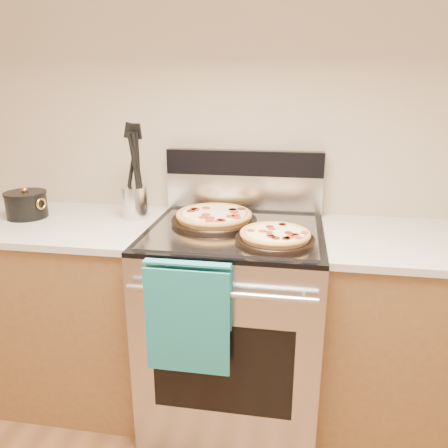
% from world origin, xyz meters
% --- Properties ---
extents(wall_back, '(4.00, 0.00, 4.00)m').
position_xyz_m(wall_back, '(0.00, 2.00, 1.35)').
color(wall_back, tan).
rests_on(wall_back, ground).
extents(range_body, '(0.76, 0.68, 0.90)m').
position_xyz_m(range_body, '(0.00, 1.65, 0.45)').
color(range_body, '#B7B7BC').
rests_on(range_body, ground).
extents(oven_window, '(0.56, 0.01, 0.40)m').
position_xyz_m(oven_window, '(0.00, 1.31, 0.45)').
color(oven_window, black).
rests_on(oven_window, range_body).
extents(cooktop, '(0.76, 0.68, 0.02)m').
position_xyz_m(cooktop, '(0.00, 1.65, 0.91)').
color(cooktop, black).
rests_on(cooktop, range_body).
extents(backsplash_lower, '(0.76, 0.06, 0.18)m').
position_xyz_m(backsplash_lower, '(0.00, 1.96, 1.01)').
color(backsplash_lower, silver).
rests_on(backsplash_lower, cooktop).
extents(backsplash_upper, '(0.76, 0.06, 0.12)m').
position_xyz_m(backsplash_upper, '(0.00, 1.96, 1.16)').
color(backsplash_upper, black).
rests_on(backsplash_upper, backsplash_lower).
extents(oven_handle, '(0.70, 0.03, 0.03)m').
position_xyz_m(oven_handle, '(0.00, 1.27, 0.80)').
color(oven_handle, silver).
rests_on(oven_handle, range_body).
extents(dish_towel, '(0.32, 0.05, 0.42)m').
position_xyz_m(dish_towel, '(-0.12, 1.27, 0.70)').
color(dish_towel, '#1A8672').
rests_on(dish_towel, oven_handle).
extents(foil_sheet, '(0.70, 0.55, 0.01)m').
position_xyz_m(foil_sheet, '(0.00, 1.62, 0.92)').
color(foil_sheet, gray).
rests_on(foil_sheet, cooktop).
extents(cabinet_left, '(1.00, 0.62, 0.88)m').
position_xyz_m(cabinet_left, '(-0.88, 1.68, 0.44)').
color(cabinet_left, brown).
rests_on(cabinet_left, ground).
extents(countertop_left, '(1.02, 0.64, 0.03)m').
position_xyz_m(countertop_left, '(-0.88, 1.68, 0.90)').
color(countertop_left, '#BAB3A7').
rests_on(countertop_left, cabinet_left).
extents(cabinet_right, '(1.00, 0.62, 0.88)m').
position_xyz_m(cabinet_right, '(0.88, 1.68, 0.44)').
color(cabinet_right, brown).
rests_on(cabinet_right, ground).
extents(countertop_right, '(1.02, 0.64, 0.03)m').
position_xyz_m(countertop_right, '(0.88, 1.68, 0.90)').
color(countertop_right, '#BAB3A7').
rests_on(countertop_right, cabinet_right).
extents(pepperoni_pizza_back, '(0.47, 0.47, 0.05)m').
position_xyz_m(pepperoni_pizza_back, '(-0.10, 1.72, 0.95)').
color(pepperoni_pizza_back, '#C8873D').
rests_on(pepperoni_pizza_back, foil_sheet).
extents(pepperoni_pizza_front, '(0.37, 0.37, 0.04)m').
position_xyz_m(pepperoni_pizza_front, '(0.18, 1.52, 0.95)').
color(pepperoni_pizza_front, '#C8873D').
rests_on(pepperoni_pizza_front, foil_sheet).
extents(utensil_crock, '(0.15, 0.15, 0.15)m').
position_xyz_m(utensil_crock, '(-0.50, 1.79, 0.99)').
color(utensil_crock, silver).
rests_on(utensil_crock, countertop_left).
extents(saucepan, '(0.23, 0.23, 0.11)m').
position_xyz_m(saucepan, '(-1.02, 1.71, 0.97)').
color(saucepan, black).
rests_on(saucepan, countertop_left).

